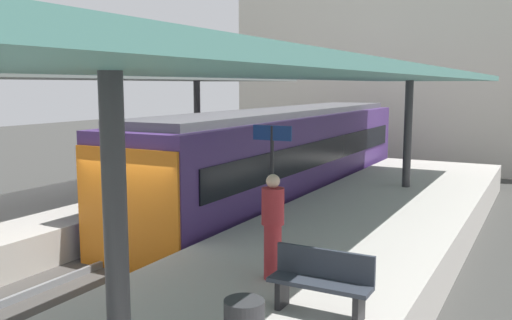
{
  "coord_description": "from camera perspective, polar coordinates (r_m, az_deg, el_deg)",
  "views": [
    {
      "loc": [
        7.53,
        -8.91,
        4.07
      ],
      "look_at": [
        -0.36,
        5.81,
        1.78
      ],
      "focal_mm": 38.52,
      "sensor_mm": 36.0,
      "label": 1
    }
  ],
  "objects": [
    {
      "name": "platform_left",
      "position": [
        14.85,
        -23.08,
        -6.73
      ],
      "size": [
        4.4,
        28.0,
        1.0
      ],
      "primitive_type": "cube",
      "color": "#ADA8A0",
      "rests_on": "ground_plane"
    },
    {
      "name": "track_ballast",
      "position": [
        12.32,
        -11.59,
        -11.14
      ],
      "size": [
        3.2,
        28.0,
        0.2
      ],
      "primitive_type": "cube",
      "color": "#423F3D",
      "rests_on": "ground_plane"
    },
    {
      "name": "station_building_backdrop",
      "position": [
        29.54,
        16.86,
        10.25
      ],
      "size": [
        18.0,
        6.0,
        11.0
      ],
      "primitive_type": "cube",
      "color": "beige",
      "rests_on": "ground_plane"
    },
    {
      "name": "rail_far_side",
      "position": [
        11.84,
        -8.88,
        -11.0
      ],
      "size": [
        0.08,
        28.0,
        0.14
      ],
      "primitive_type": "cube",
      "color": "slate",
      "rests_on": "track_ballast"
    },
    {
      "name": "canopy_right",
      "position": [
        10.96,
        8.39,
        8.63
      ],
      "size": [
        4.18,
        21.0,
        3.36
      ],
      "color": "#333335",
      "rests_on": "platform_right"
    },
    {
      "name": "ground_plane",
      "position": [
        12.35,
        -11.58,
        -11.58
      ],
      "size": [
        80.0,
        80.0,
        0.0
      ],
      "primitive_type": "plane",
      "color": "#383835"
    },
    {
      "name": "commuter_train",
      "position": [
        17.92,
        3.08,
        0.29
      ],
      "size": [
        2.78,
        15.39,
        3.1
      ],
      "color": "#472D6B",
      "rests_on": "track_ballast"
    },
    {
      "name": "rail_near_side",
      "position": [
        12.72,
        -14.15,
        -9.8
      ],
      "size": [
        0.08,
        28.0,
        0.14
      ],
      "primitive_type": "cube",
      "color": "slate",
      "rests_on": "track_ballast"
    },
    {
      "name": "platform_right",
      "position": [
        10.3,
        5.25,
        -12.5
      ],
      "size": [
        4.4,
        28.0,
        1.0
      ],
      "primitive_type": "cube",
      "color": "#ADA8A0",
      "rests_on": "ground_plane"
    },
    {
      "name": "canopy_left",
      "position": [
        15.32,
        -19.72,
        8.05
      ],
      "size": [
        4.18,
        21.0,
        3.38
      ],
      "color": "#333335",
      "rests_on": "platform_left"
    },
    {
      "name": "platform_sign",
      "position": [
        11.78,
        1.69,
        0.76
      ],
      "size": [
        0.9,
        0.08,
        2.21
      ],
      "color": "#262628",
      "rests_on": "platform_right"
    },
    {
      "name": "passenger_near_bench",
      "position": [
        8.71,
        1.76,
        -6.76
      ],
      "size": [
        0.36,
        0.36,
        1.69
      ],
      "color": "maroon",
      "rests_on": "platform_right"
    },
    {
      "name": "platform_bench",
      "position": [
        7.61,
        6.8,
        -12.25
      ],
      "size": [
        1.4,
        0.41,
        0.86
      ],
      "color": "black",
      "rests_on": "platform_right"
    }
  ]
}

